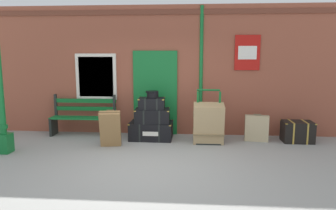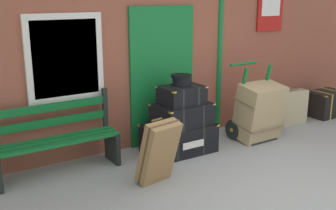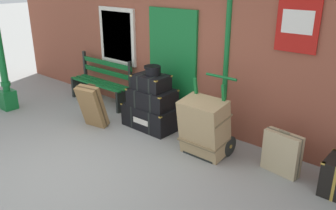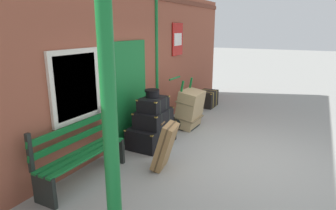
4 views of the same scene
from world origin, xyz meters
The scene contains 13 objects.
ground_plane centered at (0.00, 0.00, 0.00)m, with size 60.00×60.00×0.00m, color gray.
brick_facade centered at (-0.01, 2.60, 1.60)m, with size 10.40×0.35×3.20m.
lamp_post centered at (-3.06, 0.59, 1.19)m, with size 0.28×0.28×3.10m.
platform_bench centered at (-1.90, 2.16, 0.44)m, with size 1.60×0.43×1.01m.
steamer_trunk_base centered at (-0.16, 1.90, 0.21)m, with size 1.02×0.67×0.43m.
steamer_trunk_middle centered at (-0.13, 1.87, 0.58)m, with size 0.84×0.59×0.33m.
steamer_trunk_top centered at (-0.14, 1.87, 0.87)m, with size 0.63×0.47×0.27m.
round_hatbox centered at (-0.12, 1.90, 1.09)m, with size 0.30×0.29×0.16m.
porters_trolley centered at (1.18, 1.81, 0.27)m, with size 0.71×0.59×1.20m.
large_brown_trunk centered at (1.18, 1.64, 0.47)m, with size 0.70×0.57×0.94m.
suitcase_olive centered at (2.32, 1.93, 0.31)m, with size 0.55×0.24×0.65m.
suitcase_slate centered at (-0.96, 1.17, 0.41)m, with size 0.51×0.47×0.83m.
corner_trunk centered at (3.25, 1.93, 0.24)m, with size 0.69×0.49×0.49m.
Camera 4 is at (-4.95, -0.97, 2.34)m, focal length 30.81 mm.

